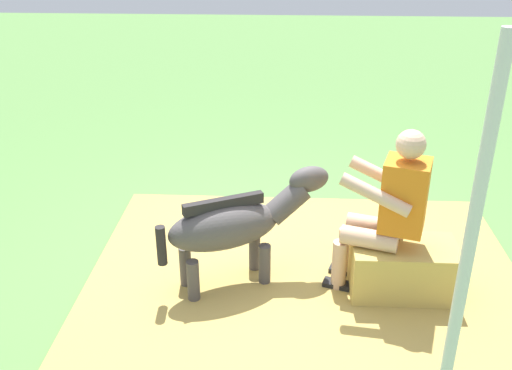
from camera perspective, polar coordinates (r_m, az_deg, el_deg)
name	(u,v)px	position (r m, az deg, el deg)	size (l,w,h in m)	color
ground_plane	(269,250)	(4.92, 1.26, -6.38)	(24.00, 24.00, 0.00)	#568442
hay_patch	(304,269)	(4.67, 4.78, -8.26)	(3.34, 2.48, 0.02)	tan
hay_bale	(402,270)	(4.43, 14.19, -8.06)	(0.76, 0.43, 0.41)	tan
person_seated	(387,207)	(4.19, 12.75, -2.16)	(0.72, 0.54, 1.29)	#D8AD8C
pony_standing	(236,224)	(4.25, -2.00, -3.85)	(1.25, 0.76, 0.87)	#4C4747
tent_pole_left	(464,277)	(2.80, 19.72, -8.48)	(0.06, 0.06, 2.21)	silver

